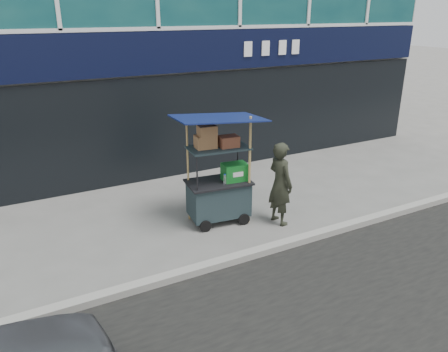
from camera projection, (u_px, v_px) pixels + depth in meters
ground at (250, 250)px, 7.31m from camera, size 80.00×80.00×0.00m
curb at (256, 253)px, 7.13m from camera, size 80.00×0.18×0.12m
vendor_cart at (219, 185)px, 8.09m from camera, size 1.66×1.26×2.09m
vendor_man at (280, 184)px, 8.01m from camera, size 0.43×0.61×1.57m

